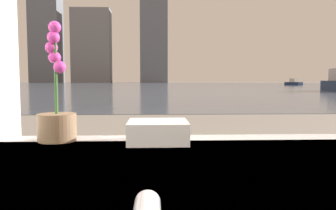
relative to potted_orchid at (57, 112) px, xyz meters
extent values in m
cube|color=white|center=(0.48, -0.60, -0.13)|extent=(1.49, 1.18, 0.04)
cylinder|color=#8C6B4C|center=(0.00, 0.00, -0.06)|extent=(0.15, 0.15, 0.11)
cylinder|color=#38662D|center=(0.00, 0.00, 0.16)|extent=(0.01, 0.01, 0.33)
sphere|color=#CC3899|center=(0.00, -0.01, 0.32)|extent=(0.05, 0.05, 0.05)
sphere|color=#CC3899|center=(0.00, 0.00, 0.28)|extent=(0.05, 0.05, 0.05)
sphere|color=#CC3899|center=(-0.02, 0.01, 0.25)|extent=(0.05, 0.05, 0.05)
sphere|color=#CC3899|center=(-0.01, 0.01, 0.21)|extent=(0.05, 0.05, 0.05)
sphere|color=#CC3899|center=(0.02, 0.00, 0.17)|extent=(0.05, 0.05, 0.05)
cube|color=white|center=(0.39, -0.04, -0.09)|extent=(0.22, 0.21, 0.04)
cube|color=white|center=(0.39, -0.04, -0.05)|extent=(0.22, 0.21, 0.04)
cube|color=slate|center=(0.48, 61.00, -0.64)|extent=(180.00, 110.00, 0.01)
cube|color=navy|center=(22.01, 49.12, -0.38)|extent=(2.03, 3.00, 0.50)
cube|color=silver|center=(22.01, 49.12, 0.15)|extent=(1.08, 1.26, 0.57)
cube|color=slate|center=(-22.05, 117.00, 12.22)|extent=(13.43, 7.61, 25.73)
cube|color=slate|center=(0.02, 117.00, 13.63)|extent=(9.34, 13.63, 28.54)
camera|label=1|loc=(0.38, -1.26, 0.12)|focal=35.00mm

